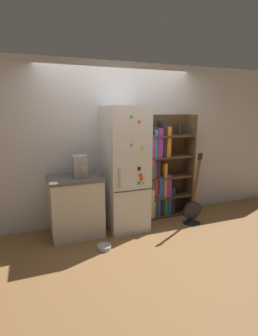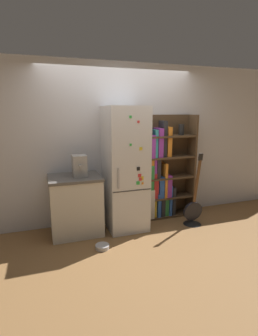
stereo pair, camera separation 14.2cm
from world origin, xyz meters
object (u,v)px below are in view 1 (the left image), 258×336
object	(u,v)px
bookshelf	(162,173)
refrigerator	(125,169)
pet_bowl	(104,247)
espresso_machine	(80,166)
guitar	(192,213)

from	to	relation	value
bookshelf	refrigerator	bearing A→B (deg)	-164.68
refrigerator	pet_bowl	world-z (taller)	refrigerator
bookshelf	espresso_machine	world-z (taller)	bookshelf
espresso_machine	guitar	size ratio (longest dim) A/B	0.26
pet_bowl	guitar	bearing A→B (deg)	10.45
bookshelf	pet_bowl	world-z (taller)	bookshelf
bookshelf	espresso_machine	bearing A→B (deg)	-172.78
guitar	pet_bowl	bearing A→B (deg)	-169.55
refrigerator	guitar	world-z (taller)	refrigerator
pet_bowl	refrigerator	bearing A→B (deg)	48.41
bookshelf	guitar	size ratio (longest dim) A/B	1.47
espresso_machine	pet_bowl	world-z (taller)	espresso_machine
refrigerator	espresso_machine	distance (m)	0.71
bookshelf	guitar	world-z (taller)	bookshelf
bookshelf	guitar	xyz separation A→B (m)	(0.33, -0.50, -0.61)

